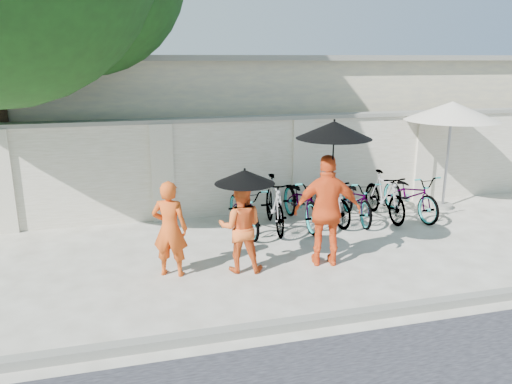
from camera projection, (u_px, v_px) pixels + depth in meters
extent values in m
plane|color=beige|center=(247.00, 275.00, 7.75)|extent=(80.00, 80.00, 0.00)
cube|color=slate|center=(279.00, 326.00, 6.15)|extent=(40.00, 0.16, 0.12)
cube|color=silver|center=(256.00, 166.00, 10.73)|extent=(20.00, 0.30, 2.00)
cube|color=beige|center=(256.00, 117.00, 14.36)|extent=(14.00, 6.00, 3.20)
imported|color=#D64C14|center=(170.00, 229.00, 7.56)|extent=(0.64, 0.54, 1.50)
imported|color=orange|center=(241.00, 227.00, 7.74)|extent=(0.82, 0.71, 1.43)
cylinder|color=black|center=(245.00, 200.00, 7.56)|extent=(0.02, 0.02, 0.73)
cone|color=black|center=(245.00, 177.00, 7.46)|extent=(0.92, 0.92, 0.21)
imported|color=#EF521C|center=(328.00, 211.00, 7.92)|extent=(1.14, 0.70, 1.81)
cylinder|color=black|center=(333.00, 168.00, 7.67)|extent=(0.02, 0.02, 1.18)
cone|color=black|center=(334.00, 130.00, 7.52)|extent=(1.16, 1.16, 0.27)
cylinder|color=slate|center=(442.00, 206.00, 11.19)|extent=(0.45, 0.45, 0.09)
cylinder|color=gray|center=(447.00, 162.00, 10.93)|extent=(0.06, 0.06, 2.12)
cone|color=beige|center=(452.00, 111.00, 10.64)|extent=(1.99, 1.99, 0.40)
imported|color=gray|center=(244.00, 209.00, 9.58)|extent=(0.74, 1.78, 0.91)
imported|color=gray|center=(274.00, 204.00, 9.69)|extent=(0.67, 1.77, 1.04)
imported|color=gray|center=(302.00, 201.00, 9.95)|extent=(0.71, 1.92, 1.00)
imported|color=gray|center=(330.00, 200.00, 10.10)|extent=(0.66, 1.64, 0.95)
imported|color=gray|center=(357.00, 199.00, 10.23)|extent=(0.78, 1.76, 0.90)
imported|color=gray|center=(384.00, 196.00, 10.34)|extent=(0.48, 1.65, 0.99)
imported|color=gray|center=(411.00, 195.00, 10.48)|extent=(0.82, 1.87, 0.95)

